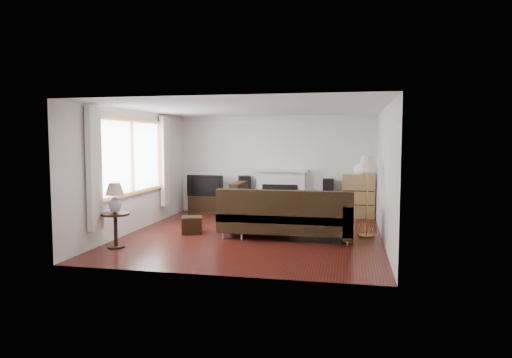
% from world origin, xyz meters
% --- Properties ---
extents(room, '(5.10, 5.60, 2.54)m').
position_xyz_m(room, '(0.00, 0.00, 1.25)').
color(room, '#4C1610').
rests_on(room, ground).
extents(window, '(0.12, 2.74, 1.54)m').
position_xyz_m(window, '(-2.45, -0.20, 1.55)').
color(window, olive).
rests_on(window, room).
extents(curtain_near, '(0.10, 0.35, 2.10)m').
position_xyz_m(curtain_near, '(-2.40, -1.72, 1.40)').
color(curtain_near, white).
rests_on(curtain_near, room).
extents(curtain_far, '(0.10, 0.35, 2.10)m').
position_xyz_m(curtain_far, '(-2.40, 1.32, 1.40)').
color(curtain_far, white).
rests_on(curtain_far, room).
extents(fireplace, '(1.40, 0.26, 1.15)m').
position_xyz_m(fireplace, '(0.15, 2.64, 0.57)').
color(fireplace, white).
rests_on(fireplace, room).
extents(tv_stand, '(0.89, 0.40, 0.44)m').
position_xyz_m(tv_stand, '(-1.77, 2.50, 0.22)').
color(tv_stand, black).
rests_on(tv_stand, ground).
extents(television, '(0.96, 0.13, 0.55)m').
position_xyz_m(television, '(-1.77, 2.50, 0.72)').
color(television, black).
rests_on(television, tv_stand).
extents(speaker_left, '(0.38, 0.41, 0.98)m').
position_xyz_m(speaker_left, '(-0.75, 2.52, 0.49)').
color(speaker_left, black).
rests_on(speaker_left, ground).
extents(speaker_right, '(0.28, 0.33, 0.94)m').
position_xyz_m(speaker_right, '(1.35, 2.55, 0.47)').
color(speaker_right, black).
rests_on(speaker_right, ground).
extents(bookshelf, '(0.77, 0.37, 1.06)m').
position_xyz_m(bookshelf, '(2.09, 2.53, 0.53)').
color(bookshelf, '#9F7E49').
rests_on(bookshelf, ground).
extents(globe_lamp, '(0.25, 0.25, 0.25)m').
position_xyz_m(globe_lamp, '(2.09, 2.53, 1.18)').
color(globe_lamp, white).
rests_on(globe_lamp, bookshelf).
extents(sectional_sofa, '(2.78, 2.03, 0.90)m').
position_xyz_m(sectional_sofa, '(0.67, -0.03, 0.45)').
color(sectional_sofa, black).
rests_on(sectional_sofa, ground).
extents(coffee_table, '(1.24, 0.85, 0.44)m').
position_xyz_m(coffee_table, '(0.70, 1.59, 0.22)').
color(coffee_table, olive).
rests_on(coffee_table, ground).
extents(footstool, '(0.52, 0.52, 0.34)m').
position_xyz_m(footstool, '(-1.26, -0.07, 0.17)').
color(footstool, black).
rests_on(footstool, ground).
extents(floor_lamp, '(0.52, 0.52, 1.58)m').
position_xyz_m(floor_lamp, '(2.21, 0.35, 0.79)').
color(floor_lamp, '#AA963B').
rests_on(floor_lamp, ground).
extents(side_table, '(0.49, 0.49, 0.61)m').
position_xyz_m(side_table, '(-2.15, -1.50, 0.31)').
color(side_table, black).
rests_on(side_table, ground).
extents(table_lamp, '(0.32, 0.32, 0.52)m').
position_xyz_m(table_lamp, '(-2.15, -1.50, 0.88)').
color(table_lamp, silver).
rests_on(table_lamp, side_table).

